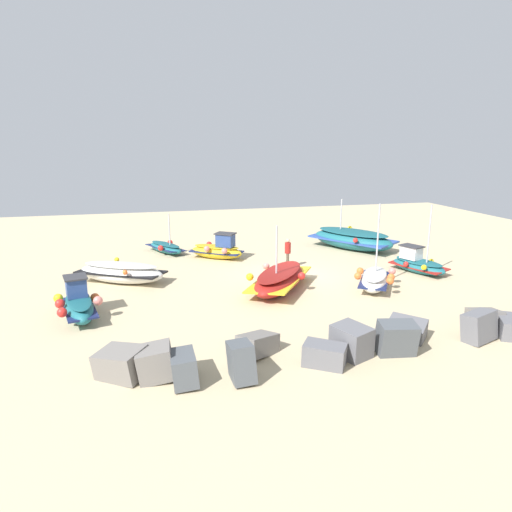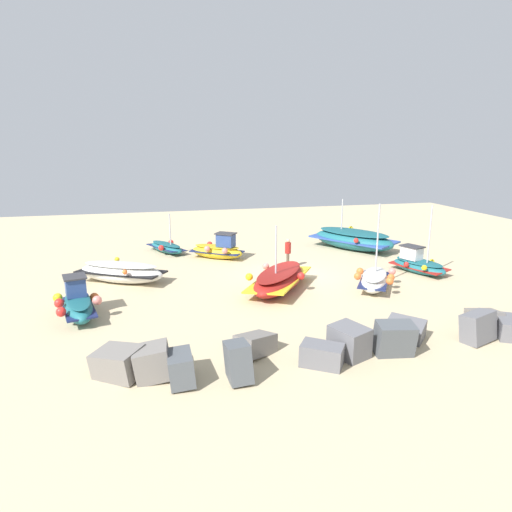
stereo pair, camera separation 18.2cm
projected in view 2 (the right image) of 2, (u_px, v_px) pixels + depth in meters
ground_plane at (291, 277)px, 22.94m from camera, size 48.49×48.49×0.00m
fishing_boat_0 at (353, 239)px, 28.86m from camera, size 4.86×5.84×3.11m
fishing_boat_1 at (218, 250)px, 26.53m from camera, size 3.24×2.74×1.55m
fishing_boat_2 at (279, 279)px, 20.87m from camera, size 4.19×4.94×3.12m
fishing_boat_3 at (121, 272)px, 21.99m from camera, size 4.56×3.52×1.02m
fishing_boat_4 at (418, 264)px, 23.70m from camera, size 2.22×3.29×3.61m
fishing_boat_5 at (166, 247)px, 28.02m from camera, size 2.45×3.28×2.48m
fishing_boat_6 at (375, 280)px, 21.06m from camera, size 2.70×3.29×3.89m
fishing_boat_7 at (78, 304)px, 17.56m from camera, size 1.92×3.16×1.57m
person_walking at (288, 251)px, 24.42m from camera, size 0.32×0.32×1.60m
breakwater_rocks at (372, 339)px, 14.72m from camera, size 17.56×2.89×1.29m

